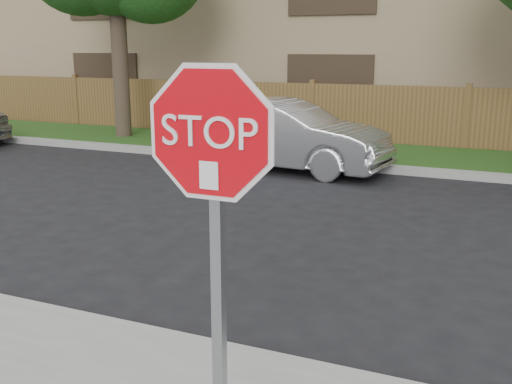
% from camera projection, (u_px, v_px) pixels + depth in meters
% --- Properties ---
extents(ground, '(90.00, 90.00, 0.00)m').
position_uv_depth(ground, '(343.00, 377.00, 4.81)').
color(ground, black).
rests_on(ground, ground).
extents(far_curb, '(70.00, 0.30, 0.15)m').
position_uv_depth(far_curb, '(450.00, 174.00, 12.06)').
color(far_curb, gray).
rests_on(far_curb, ground).
extents(grass_strip, '(70.00, 3.00, 0.12)m').
position_uv_depth(grass_strip, '(458.00, 161.00, 13.54)').
color(grass_strip, '#1E4714').
rests_on(grass_strip, ground).
extents(fence, '(70.00, 0.12, 1.60)m').
position_uv_depth(fence, '(466.00, 120.00, 14.79)').
color(fence, brown).
rests_on(fence, ground).
extents(apartment_building, '(35.20, 9.20, 7.20)m').
position_uv_depth(apartment_building, '(488.00, 16.00, 19.13)').
color(apartment_building, '#9C8161').
rests_on(apartment_building, ground).
extents(stop_sign, '(1.01, 0.13, 2.55)m').
position_uv_depth(stop_sign, '(213.00, 192.00, 3.19)').
color(stop_sign, gray).
rests_on(stop_sign, sidewalk_near).
extents(sedan_left, '(4.63, 2.05, 1.48)m').
position_uv_depth(sedan_left, '(284.00, 135.00, 12.71)').
color(sedan_left, '#B3B4B8').
rests_on(sedan_left, ground).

